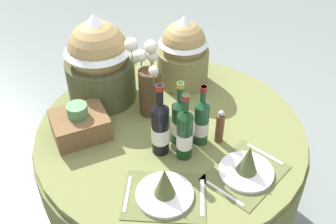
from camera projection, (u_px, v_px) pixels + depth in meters
name	position (u px, v px, depth m)	size (l,w,h in m)	color
ground	(170.00, 218.00, 2.43)	(8.00, 8.00, 0.00)	gray
dining_table	(171.00, 151.00, 2.07)	(1.35, 1.35, 0.74)	olive
place_setting_left	(165.00, 189.00, 1.61)	(0.42, 0.39, 0.16)	brown
place_setting_right	(247.00, 166.00, 1.71)	(0.41, 0.37, 0.16)	brown
flower_vase	(148.00, 82.00, 1.96)	(0.16, 0.25, 0.42)	#47331E
wine_bottle_left	(160.00, 128.00, 1.76)	(0.08, 0.08, 0.37)	black
wine_bottle_centre	(179.00, 121.00, 1.82)	(0.07, 0.07, 0.34)	#194223
wine_bottle_right	(185.00, 134.00, 1.74)	(0.07, 0.07, 0.34)	#143819
wine_bottle_rear	(201.00, 122.00, 1.82)	(0.07, 0.07, 0.32)	#194223
pepper_mill	(220.00, 127.00, 1.85)	(0.04, 0.04, 0.18)	brown
gift_tub_back_left	(99.00, 56.00, 2.01)	(0.36, 0.36, 0.49)	#474C2D
gift_tub_back_right	(183.00, 49.00, 2.15)	(0.28, 0.28, 0.41)	olive
woven_basket_side_left	(80.00, 124.00, 1.89)	(0.26, 0.21, 0.18)	brown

